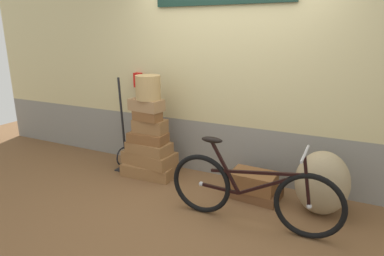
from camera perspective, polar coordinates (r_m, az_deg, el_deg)
The scene contains 15 objects.
ground at distance 3.89m, azimuth 1.78°, elevation -12.67°, with size 10.19×5.20×0.06m, color brown.
station_building at distance 4.24m, azimuth 6.89°, elevation 8.07°, with size 8.19×0.74×2.52m.
suitcase_0 at distance 4.50m, azimuth -7.35°, elevation -7.12°, with size 0.69×0.36×0.16m, color olive.
suitcase_1 at distance 4.47m, azimuth -7.29°, elevation -5.03°, with size 0.69×0.37×0.16m, color olive.
suitcase_2 at distance 4.39m, azimuth -7.36°, elevation -3.31°, with size 0.56×0.32×0.14m, color olive.
suitcase_3 at distance 4.34m, azimuth -7.56°, elevation -1.63°, with size 0.50×0.27×0.13m, color brown.
suitcase_4 at distance 4.32m, azimuth -7.21°, elevation 0.35°, with size 0.42×0.24×0.17m, color olive.
suitcase_5 at distance 4.25m, azimuth -7.65°, elevation 2.08°, with size 0.35×0.19×0.12m, color brown.
suitcase_6 at distance 4.25m, azimuth -7.83°, elevation 3.93°, with size 0.43×0.23×0.15m, color #9E754C.
suitcase_7 at distance 4.00m, azimuth 10.66°, elevation -10.77°, with size 0.57×0.39×0.11m, color brown.
suitcase_8 at distance 3.90m, azimuth 10.48°, elevation -8.91°, with size 0.50×0.33×0.21m, color brown.
wicker_basket at distance 4.19m, azimuth -7.54°, elevation 6.90°, with size 0.31×0.31×0.30m, color tan.
luggage_trolley at distance 4.69m, azimuth -10.13°, elevation -3.38°, with size 0.42×0.35×1.27m.
burlap_sack at distance 3.74m, azimuth 21.38°, elevation -8.75°, with size 0.55×0.46×0.68m, color #9E8966.
bicycle at distance 3.34m, azimuth 10.05°, elevation -10.72°, with size 1.72×0.46×0.85m.
Camera 1 is at (1.41, -3.11, 1.83)m, focal length 31.12 mm.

